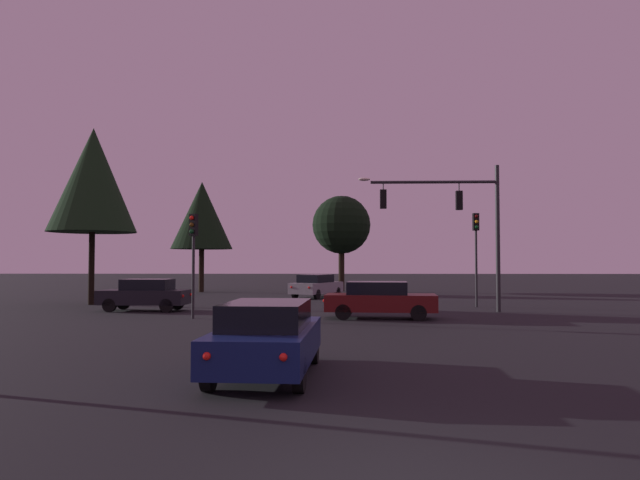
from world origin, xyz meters
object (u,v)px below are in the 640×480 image
Objects in this scene: traffic_light_corner_left at (476,241)px; car_far_lane at (316,285)px; car_crossing_right at (145,294)px; tree_left_far at (341,225)px; tree_center_horizon at (93,180)px; traffic_signal_mast_arm at (457,213)px; car_crossing_left at (380,299)px; traffic_light_corner_right at (193,244)px; car_nearside_lane at (267,337)px; tree_behind_sign at (202,216)px.

car_far_lane is at bearing 138.15° from traffic_light_corner_left.
car_crossing_right is 0.88× the size of car_far_lane.
tree_center_horizon is at bearing -132.70° from tree_left_far.
traffic_light_corner_left is at bearing 9.34° from car_crossing_right.
car_far_lane is (-8.52, 7.63, -2.63)m from traffic_light_corner_left.
traffic_signal_mast_arm is 19.83m from tree_left_far.
car_crossing_left is at bearing -140.56° from traffic_signal_mast_arm.
traffic_light_corner_right is at bearing -48.84° from car_crossing_right.
car_crossing_left is at bearing -132.06° from traffic_light_corner_left.
car_far_lane is (0.30, 25.72, -0.00)m from car_nearside_lane.
car_crossing_left is at bearing -25.68° from tree_center_horizon.
traffic_light_corner_left is 14.68m from traffic_light_corner_right.
tree_center_horizon is at bearing 134.76° from traffic_light_corner_right.
car_nearside_lane is at bearing -74.78° from tree_behind_sign.
car_crossing_left is 24.51m from tree_behind_sign.
traffic_signal_mast_arm is 0.71× the size of tree_center_horizon.
traffic_light_corner_left is at bearing -41.85° from car_far_lane.
tree_behind_sign is at bearing 120.51° from car_crossing_left.
car_nearside_lane is 23.38m from tree_center_horizon.
traffic_light_corner_right reaches higher than car_far_lane.
tree_behind_sign is at bearing 105.22° from car_nearside_lane.
car_far_lane is (4.72, 13.96, -2.27)m from traffic_light_corner_right.
tree_center_horizon is at bearing -151.90° from car_far_lane.
tree_behind_sign is 0.89× the size of tree_center_horizon.
traffic_light_corner_left is 17.69m from tree_left_far.
car_far_lane is 0.56× the size of tree_behind_sign.
traffic_light_corner_left reaches higher than traffic_light_corner_right.
car_crossing_right is at bearing 116.27° from car_nearside_lane.
traffic_signal_mast_arm is 23.74m from tree_behind_sign.
tree_behind_sign is 1.12× the size of tree_left_far.
tree_center_horizon is at bearing 176.81° from traffic_light_corner_left.
tree_center_horizon reaches higher than car_nearside_lane.
traffic_light_corner_right is 0.50× the size of tree_behind_sign.
traffic_light_corner_left reaches higher than car_far_lane.
traffic_signal_mast_arm is 15.30m from car_crossing_right.
traffic_light_corner_right is 5.32m from car_crossing_right.
car_nearside_lane and car_far_lane have the same top height.
car_crossing_left is 0.62× the size of tree_left_far.
car_crossing_right is 0.50× the size of tree_behind_sign.
tree_center_horizon reaches higher than traffic_signal_mast_arm.
tree_left_far reaches higher than traffic_light_corner_right.
tree_behind_sign is (-12.16, 20.64, 5.17)m from car_crossing_left.
car_far_lane is 15.03m from tree_center_horizon.
tree_behind_sign is at bearing -171.00° from tree_left_far.
traffic_signal_mast_arm is 19.61m from tree_center_horizon.
tree_center_horizon is (-2.97, -13.36, 0.87)m from tree_behind_sign.
traffic_light_corner_left is at bearing 61.08° from traffic_signal_mast_arm.
traffic_light_corner_right is 0.89× the size of car_far_lane.
traffic_light_corner_left reaches higher than car_crossing_left.
car_crossing_right is 0.44× the size of tree_center_horizon.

